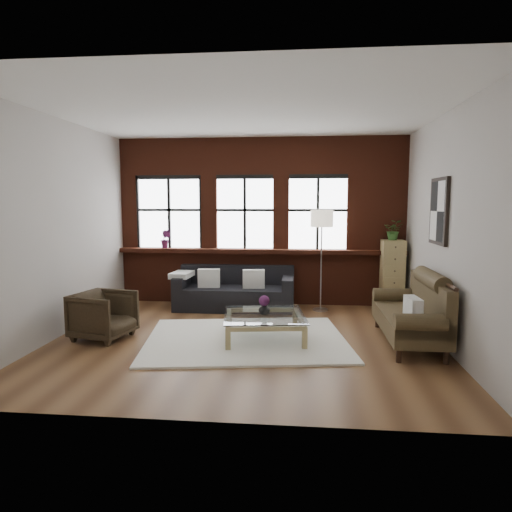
# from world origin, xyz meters

# --- Properties ---
(floor) EXTENTS (5.50, 5.50, 0.00)m
(floor) POSITION_xyz_m (0.00, 0.00, 0.00)
(floor) COLOR brown
(floor) RESTS_ON ground
(ceiling) EXTENTS (5.50, 5.50, 0.00)m
(ceiling) POSITION_xyz_m (0.00, 0.00, 3.20)
(ceiling) COLOR white
(ceiling) RESTS_ON ground
(wall_back) EXTENTS (5.50, 0.00, 5.50)m
(wall_back) POSITION_xyz_m (0.00, 2.50, 1.60)
(wall_back) COLOR #B2ADA6
(wall_back) RESTS_ON ground
(wall_front) EXTENTS (5.50, 0.00, 5.50)m
(wall_front) POSITION_xyz_m (0.00, -2.50, 1.60)
(wall_front) COLOR #B2ADA6
(wall_front) RESTS_ON ground
(wall_left) EXTENTS (0.00, 5.00, 5.00)m
(wall_left) POSITION_xyz_m (-2.75, 0.00, 1.60)
(wall_left) COLOR #B2ADA6
(wall_left) RESTS_ON ground
(wall_right) EXTENTS (0.00, 5.00, 5.00)m
(wall_right) POSITION_xyz_m (2.75, 0.00, 1.60)
(wall_right) COLOR #B2ADA6
(wall_right) RESTS_ON ground
(brick_backwall) EXTENTS (5.50, 0.12, 3.20)m
(brick_backwall) POSITION_xyz_m (0.00, 2.44, 1.60)
(brick_backwall) COLOR #562214
(brick_backwall) RESTS_ON floor
(sill_ledge) EXTENTS (5.50, 0.30, 0.08)m
(sill_ledge) POSITION_xyz_m (0.00, 2.35, 1.04)
(sill_ledge) COLOR #562214
(sill_ledge) RESTS_ON brick_backwall
(window_left) EXTENTS (1.38, 0.10, 1.50)m
(window_left) POSITION_xyz_m (-1.80, 2.45, 1.75)
(window_left) COLOR black
(window_left) RESTS_ON brick_backwall
(window_mid) EXTENTS (1.38, 0.10, 1.50)m
(window_mid) POSITION_xyz_m (-0.30, 2.45, 1.75)
(window_mid) COLOR black
(window_mid) RESTS_ON brick_backwall
(window_right) EXTENTS (1.38, 0.10, 1.50)m
(window_right) POSITION_xyz_m (1.10, 2.45, 1.75)
(window_right) COLOR black
(window_right) RESTS_ON brick_backwall
(wall_poster) EXTENTS (0.05, 0.74, 0.94)m
(wall_poster) POSITION_xyz_m (2.72, 0.30, 1.85)
(wall_poster) COLOR black
(wall_poster) RESTS_ON wall_right
(shag_rug) EXTENTS (3.12, 2.61, 0.03)m
(shag_rug) POSITION_xyz_m (0.02, -0.03, 0.02)
(shag_rug) COLOR white
(shag_rug) RESTS_ON floor
(dark_sofa) EXTENTS (2.18, 0.88, 0.79)m
(dark_sofa) POSITION_xyz_m (-0.43, 1.90, 0.39)
(dark_sofa) COLOR black
(dark_sofa) RESTS_ON floor
(pillow_a) EXTENTS (0.41, 0.18, 0.34)m
(pillow_a) POSITION_xyz_m (-0.89, 1.80, 0.59)
(pillow_a) COLOR silver
(pillow_a) RESTS_ON dark_sofa
(pillow_b) EXTENTS (0.41, 0.18, 0.34)m
(pillow_b) POSITION_xyz_m (-0.06, 1.80, 0.59)
(pillow_b) COLOR silver
(pillow_b) RESTS_ON dark_sofa
(vintage_settee) EXTENTS (0.83, 1.87, 1.00)m
(vintage_settee) POSITION_xyz_m (2.30, 0.06, 0.50)
(vintage_settee) COLOR #41341E
(vintage_settee) RESTS_ON floor
(pillow_settee) EXTENTS (0.17, 0.39, 0.34)m
(pillow_settee) POSITION_xyz_m (2.22, -0.51, 0.61)
(pillow_settee) COLOR silver
(pillow_settee) RESTS_ON vintage_settee
(armchair) EXTENTS (0.91, 0.89, 0.69)m
(armchair) POSITION_xyz_m (-2.05, -0.15, 0.35)
(armchair) COLOR black
(armchair) RESTS_ON floor
(coffee_table) EXTENTS (1.29, 1.29, 0.38)m
(coffee_table) POSITION_xyz_m (0.28, 0.03, 0.18)
(coffee_table) COLOR #A08D57
(coffee_table) RESTS_ON shag_rug
(vase) EXTENTS (0.21, 0.21, 0.17)m
(vase) POSITION_xyz_m (0.28, 0.03, 0.46)
(vase) COLOR #B2B2B2
(vase) RESTS_ON coffee_table
(flowers) EXTENTS (0.16, 0.16, 0.16)m
(flowers) POSITION_xyz_m (0.28, 0.03, 0.57)
(flowers) COLOR #571D4E
(flowers) RESTS_ON vase
(drawer_chest) EXTENTS (0.40, 0.40, 1.29)m
(drawer_chest) POSITION_xyz_m (2.47, 2.13, 0.64)
(drawer_chest) COLOR #A08D57
(drawer_chest) RESTS_ON floor
(potted_plant_top) EXTENTS (0.41, 0.38, 0.37)m
(potted_plant_top) POSITION_xyz_m (2.47, 2.13, 1.47)
(potted_plant_top) COLOR #2D5923
(potted_plant_top) RESTS_ON drawer_chest
(floor_lamp) EXTENTS (0.40, 0.40, 1.99)m
(floor_lamp) POSITION_xyz_m (1.16, 1.92, 0.99)
(floor_lamp) COLOR #A5A5A8
(floor_lamp) RESTS_ON floor
(sill_plant) EXTENTS (0.22, 0.19, 0.36)m
(sill_plant) POSITION_xyz_m (-1.85, 2.32, 1.26)
(sill_plant) COLOR #571D4E
(sill_plant) RESTS_ON sill_ledge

